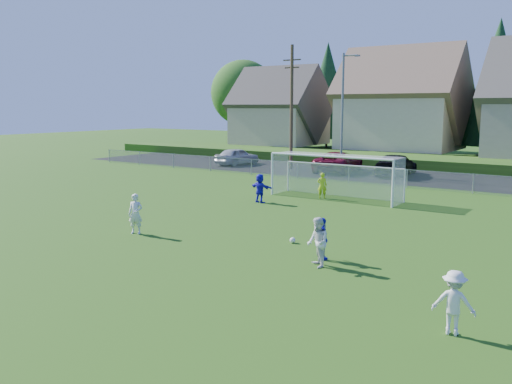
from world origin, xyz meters
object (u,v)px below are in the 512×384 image
(car_d, at_px, (396,165))
(player_blue_a, at_px, (322,239))
(player_white_a, at_px, (136,214))
(player_white_b, at_px, (318,242))
(player_white_c, at_px, (454,303))
(soccer_ball, at_px, (293,240))
(car_a, at_px, (237,156))
(car_c, at_px, (338,162))
(player_blue_b, at_px, (260,188))
(goalkeeper, at_px, (322,185))
(soccer_goal, at_px, (337,169))

(car_d, bearing_deg, player_blue_a, 98.78)
(player_white_a, relative_size, player_white_b, 1.01)
(player_white_c, bearing_deg, soccer_ball, -42.48)
(car_a, distance_m, car_c, 9.70)
(soccer_ball, xyz_separation_m, player_blue_b, (-5.91, 6.54, 0.67))
(player_blue_b, height_order, car_c, car_c)
(player_white_c, relative_size, car_a, 0.34)
(player_white_b, height_order, car_a, player_white_b)
(soccer_ball, distance_m, car_a, 27.88)
(player_white_c, xyz_separation_m, goalkeeper, (-11.01, 14.74, -0.02))
(car_d, bearing_deg, car_a, -2.86)
(player_white_a, xyz_separation_m, player_blue_a, (8.00, 0.93, -0.10))
(player_white_a, height_order, car_c, player_white_a)
(goalkeeper, relative_size, car_d, 0.27)
(soccer_ball, bearing_deg, car_a, 130.71)
(player_white_b, xyz_separation_m, goalkeeper, (-5.99, 11.83, -0.08))
(soccer_goal, bearing_deg, car_c, 115.36)
(soccer_ball, height_order, car_d, car_d)
(soccer_ball, relative_size, car_c, 0.04)
(soccer_goal, bearing_deg, player_blue_a, -66.15)
(player_blue_b, bearing_deg, player_white_a, 100.33)
(player_blue_a, height_order, car_a, car_a)
(player_white_a, xyz_separation_m, player_white_b, (8.26, 0.09, -0.01))
(soccer_ball, height_order, player_white_c, player_white_c)
(player_white_a, bearing_deg, car_d, 61.78)
(player_white_c, bearing_deg, player_blue_a, -42.64)
(player_white_c, xyz_separation_m, car_c, (-15.72, 26.55, 0.05))
(goalkeeper, bearing_deg, player_white_a, 54.77)
(soccer_ball, distance_m, player_white_c, 8.88)
(player_white_c, distance_m, car_a, 36.52)
(player_white_b, height_order, player_blue_a, player_white_b)
(soccer_ball, distance_m, car_c, 23.07)
(player_white_b, bearing_deg, player_white_a, -133.04)
(player_white_c, height_order, car_d, car_d)
(player_white_c, bearing_deg, soccer_goal, -63.09)
(car_a, distance_m, car_d, 14.24)
(player_white_b, height_order, player_white_c, player_white_b)
(player_white_a, relative_size, car_d, 0.30)
(car_c, xyz_separation_m, soccer_goal, (5.34, -11.26, 0.83))
(player_white_b, xyz_separation_m, player_blue_b, (-8.13, 8.73, -0.03))
(player_white_b, height_order, soccer_goal, soccer_goal)
(player_white_c, distance_m, player_blue_b, 17.56)
(player_white_a, distance_m, car_a, 26.36)
(player_white_c, distance_m, car_d, 29.13)
(player_blue_b, bearing_deg, player_blue_a, 146.08)
(player_blue_a, bearing_deg, soccer_goal, -24.09)
(goalkeeper, bearing_deg, car_d, -113.60)
(soccer_ball, relative_size, player_white_a, 0.13)
(car_a, bearing_deg, player_white_b, 137.83)
(car_d, bearing_deg, soccer_goal, 88.43)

